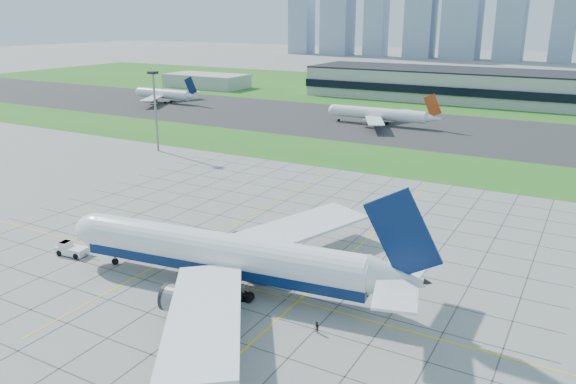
{
  "coord_description": "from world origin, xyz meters",
  "views": [
    {
      "loc": [
        54.67,
        -70.7,
        42.37
      ],
      "look_at": [
        -0.1,
        27.17,
        7.0
      ],
      "focal_mm": 35.0,
      "sensor_mm": 36.0,
      "label": 1
    }
  ],
  "objects_px": {
    "pushback_tug": "(71,249)",
    "distant_jet_0": "(165,94)",
    "distant_jet_1": "(380,114)",
    "crew_near": "(82,236)",
    "airliner": "(225,255)",
    "light_mast": "(155,101)",
    "crew_far": "(317,327)"
  },
  "relations": [
    {
      "from": "distant_jet_0",
      "to": "distant_jet_1",
      "type": "bearing_deg",
      "value": -2.17
    },
    {
      "from": "pushback_tug",
      "to": "distant_jet_1",
      "type": "distance_m",
      "value": 150.34
    },
    {
      "from": "crew_near",
      "to": "distant_jet_0",
      "type": "bearing_deg",
      "value": 74.54
    },
    {
      "from": "crew_near",
      "to": "crew_far",
      "type": "xyz_separation_m",
      "value": [
        55.85,
        -7.97,
        0.03
      ]
    },
    {
      "from": "airliner",
      "to": "distant_jet_0",
      "type": "bearing_deg",
      "value": 126.34
    },
    {
      "from": "light_mast",
      "to": "crew_far",
      "type": "distance_m",
      "value": 120.84
    },
    {
      "from": "airliner",
      "to": "pushback_tug",
      "type": "height_order",
      "value": "airliner"
    },
    {
      "from": "pushback_tug",
      "to": "distant_jet_1",
      "type": "xyz_separation_m",
      "value": [
        4.31,
        150.24,
        3.44
      ]
    },
    {
      "from": "crew_near",
      "to": "light_mast",
      "type": "bearing_deg",
      "value": 69.02
    },
    {
      "from": "distant_jet_0",
      "to": "light_mast",
      "type": "bearing_deg",
      "value": -50.1
    },
    {
      "from": "light_mast",
      "to": "distant_jet_1",
      "type": "height_order",
      "value": "light_mast"
    },
    {
      "from": "airliner",
      "to": "crew_far",
      "type": "bearing_deg",
      "value": -23.44
    },
    {
      "from": "light_mast",
      "to": "distant_jet_1",
      "type": "distance_m",
      "value": 92.28
    },
    {
      "from": "crew_near",
      "to": "crew_far",
      "type": "relative_size",
      "value": 0.96
    },
    {
      "from": "crew_near",
      "to": "distant_jet_1",
      "type": "xyz_separation_m",
      "value": [
        8.42,
        144.2,
        3.67
      ]
    },
    {
      "from": "light_mast",
      "to": "crew_far",
      "type": "xyz_separation_m",
      "value": [
        94.54,
        -73.68,
        -15.33
      ]
    },
    {
      "from": "crew_near",
      "to": "distant_jet_0",
      "type": "xyz_separation_m",
      "value": [
        -108.01,
        148.61,
        3.67
      ]
    },
    {
      "from": "distant_jet_0",
      "to": "distant_jet_1",
      "type": "xyz_separation_m",
      "value": [
        116.42,
        -4.41,
        0.0
      ]
    },
    {
      "from": "pushback_tug",
      "to": "light_mast",
      "type": "bearing_deg",
      "value": 113.42
    },
    {
      "from": "crew_near",
      "to": "distant_jet_1",
      "type": "bearing_deg",
      "value": 35.19
    },
    {
      "from": "airliner",
      "to": "pushback_tug",
      "type": "xyz_separation_m",
      "value": [
        -32.37,
        -3.64,
        -4.45
      ]
    },
    {
      "from": "distant_jet_0",
      "to": "distant_jet_1",
      "type": "height_order",
      "value": "same"
    },
    {
      "from": "pushback_tug",
      "to": "distant_jet_0",
      "type": "relative_size",
      "value": 0.2
    },
    {
      "from": "light_mast",
      "to": "pushback_tug",
      "type": "xyz_separation_m",
      "value": [
        42.8,
        -71.75,
        -15.13
      ]
    },
    {
      "from": "crew_far",
      "to": "crew_near",
      "type": "bearing_deg",
      "value": -147.82
    },
    {
      "from": "airliner",
      "to": "crew_far",
      "type": "distance_m",
      "value": 20.69
    },
    {
      "from": "light_mast",
      "to": "airliner",
      "type": "relative_size",
      "value": 0.4
    },
    {
      "from": "crew_near",
      "to": "distant_jet_1",
      "type": "distance_m",
      "value": 144.49
    },
    {
      "from": "crew_near",
      "to": "distant_jet_0",
      "type": "height_order",
      "value": "distant_jet_0"
    },
    {
      "from": "crew_far",
      "to": "distant_jet_0",
      "type": "height_order",
      "value": "distant_jet_0"
    },
    {
      "from": "light_mast",
      "to": "airliner",
      "type": "bearing_deg",
      "value": -42.18
    },
    {
      "from": "crew_far",
      "to": "distant_jet_0",
      "type": "bearing_deg",
      "value": 176.61
    }
  ]
}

